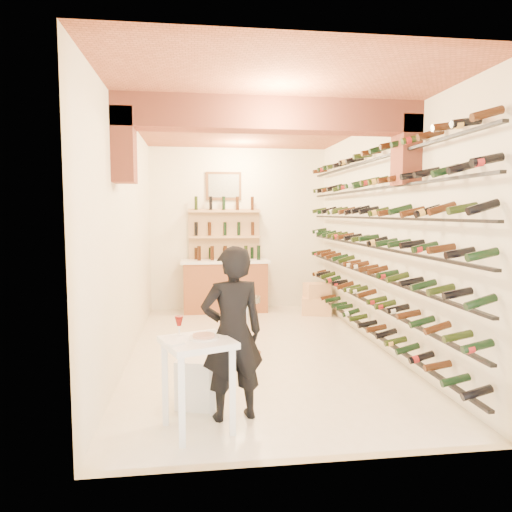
{
  "coord_description": "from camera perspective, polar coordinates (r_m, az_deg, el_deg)",
  "views": [
    {
      "loc": [
        -0.86,
        -6.34,
        1.92
      ],
      "look_at": [
        0.0,
        0.3,
        1.3
      ],
      "focal_mm": 32.74,
      "sensor_mm": 36.0,
      "label": 1
    }
  ],
  "objects": [
    {
      "name": "person",
      "position": [
        4.37,
        -2.89,
        -9.41
      ],
      "size": [
        0.66,
        0.5,
        1.62
      ],
      "primitive_type": "imported",
      "rotation": [
        0.0,
        0.0,
        3.33
      ],
      "color": "black",
      "rests_on": "ground"
    },
    {
      "name": "tasting_table",
      "position": [
        4.21,
        -7.16,
        -11.99
      ],
      "size": [
        0.73,
        0.73,
        0.99
      ],
      "rotation": [
        0.0,
        0.0,
        0.36
      ],
      "color": "white",
      "rests_on": "ground"
    },
    {
      "name": "ground",
      "position": [
        6.68,
        0.34,
        -11.41
      ],
      "size": [
        6.0,
        6.0,
        0.0
      ],
      "primitive_type": "plane",
      "color": "silver",
      "rests_on": "ground"
    },
    {
      "name": "wine_rack",
      "position": [
        6.79,
        13.27,
        2.01
      ],
      "size": [
        0.32,
        5.7,
        2.56
      ],
      "color": "black",
      "rests_on": "ground"
    },
    {
      "name": "white_stool",
      "position": [
        4.86,
        -7.0,
        -14.94
      ],
      "size": [
        0.48,
        0.48,
        0.49
      ],
      "primitive_type": "cube",
      "rotation": [
        0.0,
        0.0,
        -0.27
      ],
      "color": "white",
      "rests_on": "ground"
    },
    {
      "name": "back_shelving",
      "position": [
        9.28,
        -3.89,
        0.63
      ],
      "size": [
        1.4,
        0.31,
        2.73
      ],
      "color": "tan",
      "rests_on": "ground"
    },
    {
      "name": "back_counter",
      "position": [
        9.11,
        -3.78,
        -3.48
      ],
      "size": [
        1.7,
        0.62,
        1.29
      ],
      "color": "brown",
      "rests_on": "ground"
    },
    {
      "name": "crate_lower",
      "position": [
        8.97,
        7.41,
        -6.04
      ],
      "size": [
        0.63,
        0.52,
        0.33
      ],
      "primitive_type": "cube",
      "rotation": [
        0.0,
        0.0,
        -0.26
      ],
      "color": "#E1AE7B",
      "rests_on": "ground"
    },
    {
      "name": "chrome_barstool",
      "position": [
        6.36,
        -1.22,
        -7.98
      ],
      "size": [
        0.41,
        0.41,
        0.8
      ],
      "rotation": [
        0.0,
        0.0,
        -0.4
      ],
      "color": "silver",
      "rests_on": "ground"
    },
    {
      "name": "room_shell",
      "position": [
        6.15,
        0.68,
        8.37
      ],
      "size": [
        3.52,
        6.02,
        3.21
      ],
      "color": "white",
      "rests_on": "ground"
    },
    {
      "name": "crate_upper",
      "position": [
        8.91,
        7.43,
        -4.16
      ],
      "size": [
        0.49,
        0.37,
        0.26
      ],
      "primitive_type": "cube",
      "rotation": [
        0.0,
        0.0,
        0.14
      ],
      "color": "#E1AE7B",
      "rests_on": "crate_lower"
    }
  ]
}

